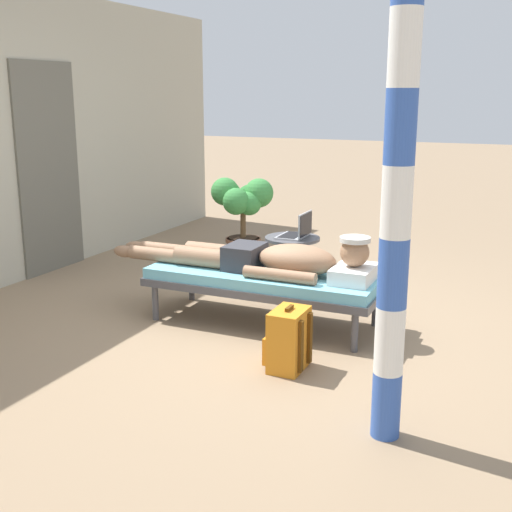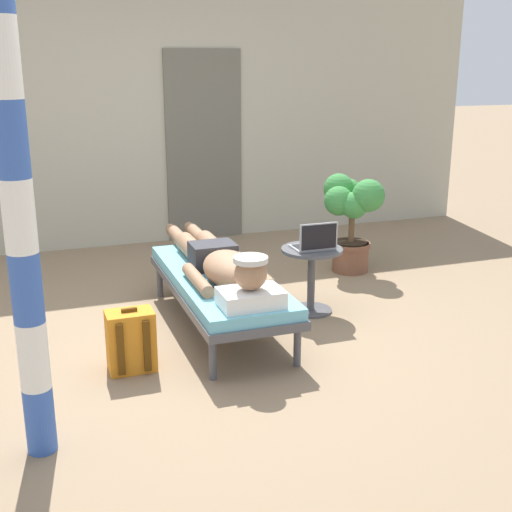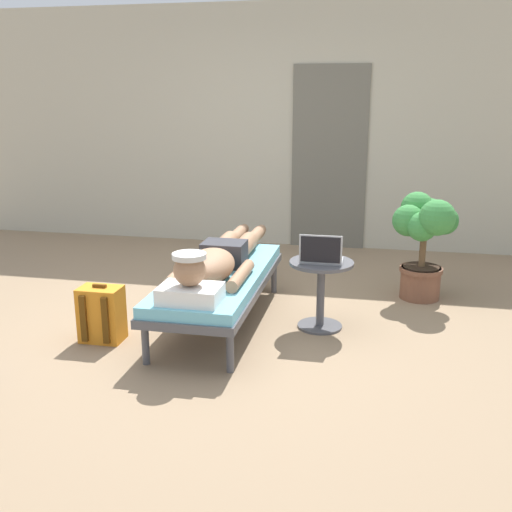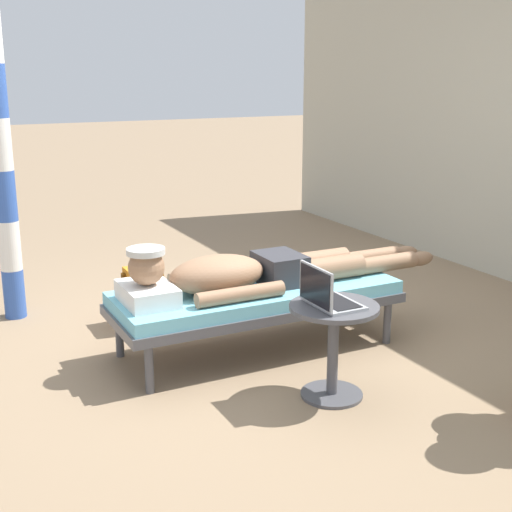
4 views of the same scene
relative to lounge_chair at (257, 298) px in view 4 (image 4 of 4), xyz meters
The scene contains 7 objects.
ground_plane 0.36m from the lounge_chair, 122.41° to the right, with size 40.00×40.00×0.00m, color #8C7256.
lounge_chair is the anchor object (origin of this frame).
person_reclining 0.18m from the lounge_chair, 90.00° to the right, with size 0.53×2.17×0.33m.
side_table 0.78m from the lounge_chair, ahead, with size 0.48×0.48×0.52m.
laptop 0.81m from the lounge_chair, ahead, with size 0.31×0.24×0.23m.
backpack 0.90m from the lounge_chair, 146.33° to the right, with size 0.30×0.26×0.42m.
porch_post 2.05m from the lounge_chair, 136.35° to the right, with size 0.15×0.15×2.47m.
Camera 4 is at (3.77, -1.82, 1.73)m, focal length 49.29 mm.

